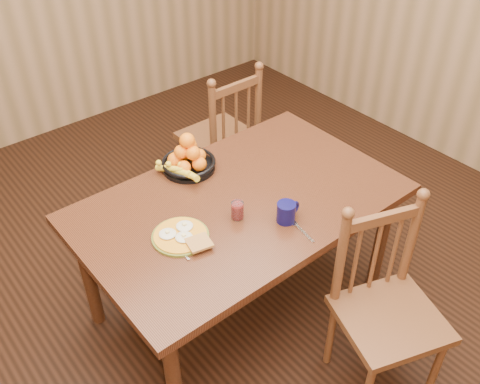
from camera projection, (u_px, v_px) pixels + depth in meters
room at (240, 91)px, 2.29m from camera, size 4.52×5.02×2.72m
dining_table at (240, 213)px, 2.71m from camera, size 1.60×1.00×0.75m
chair_far at (222, 137)px, 3.62m from camera, size 0.45×0.44×1.00m
chair_near at (386, 309)px, 2.45m from camera, size 0.57×0.55×0.99m
breakfast_plate at (181, 236)px, 2.43m from camera, size 0.26×0.30×0.04m
fork at (301, 229)px, 2.48m from camera, size 0.05×0.18×0.00m
spoon at (174, 247)px, 2.38m from camera, size 0.04×0.16×0.01m
coffee_mug at (287, 212)px, 2.50m from camera, size 0.13×0.09×0.10m
juice_glass at (237, 211)px, 2.52m from camera, size 0.06×0.06×0.09m
fruit_bowl at (188, 160)px, 2.82m from camera, size 0.32×0.32×0.22m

